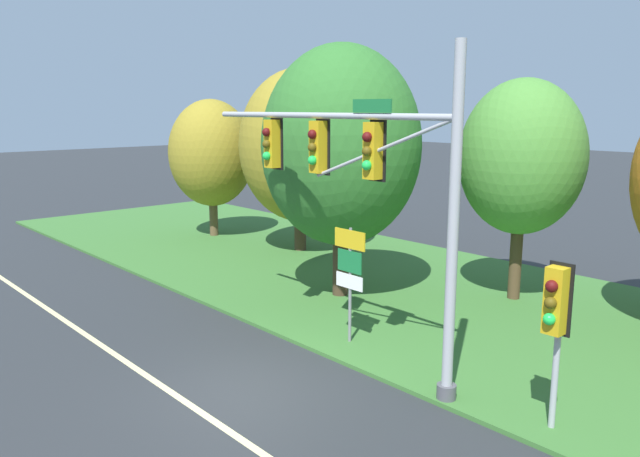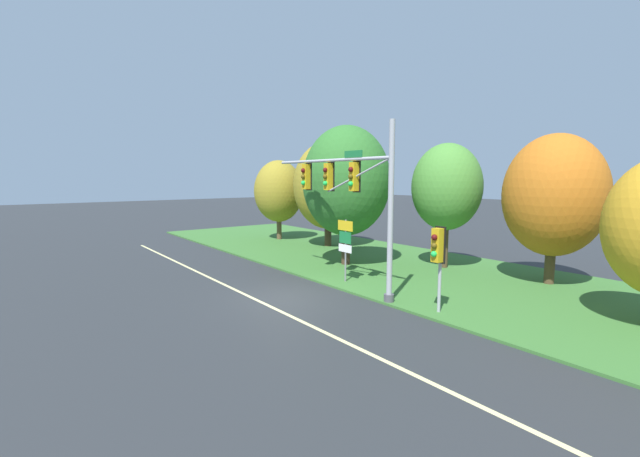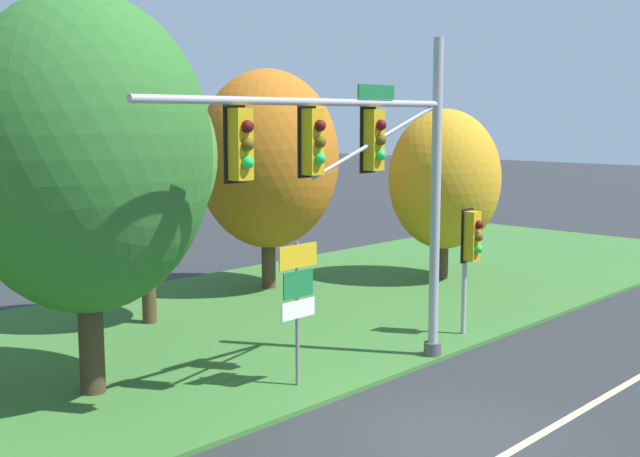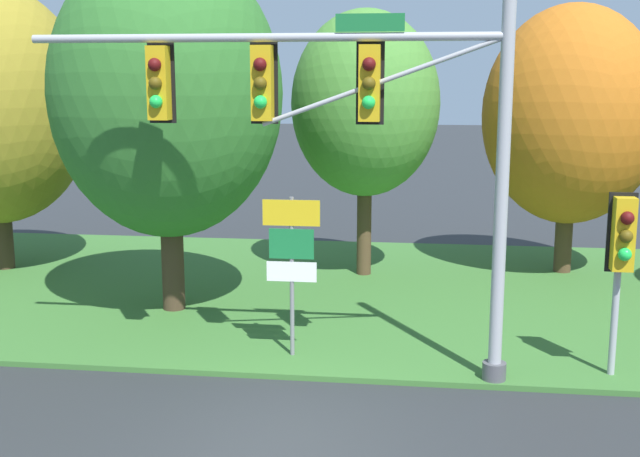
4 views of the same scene
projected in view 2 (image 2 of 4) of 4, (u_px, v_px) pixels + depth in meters
ground_plane at (286, 297)px, 17.96m from camera, size 160.00×160.00×0.00m
lane_stripe at (261, 302)px, 17.24m from camera, size 36.00×0.16×0.01m
grass_verge at (416, 270)px, 22.87m from camera, size 48.00×11.50×0.10m
traffic_signal_mast at (349, 189)px, 18.40m from camera, size 8.05×0.49×7.10m
pedestrian_signal_near_kerb at (438, 251)px, 15.30m from camera, size 0.46×0.55×3.16m
route_sign_post at (345, 241)px, 20.04m from camera, size 1.03×0.08×2.94m
tree_nearest_road at (279, 191)px, 33.57m from camera, size 3.86×3.86×6.22m
tree_left_of_mast at (328, 186)px, 30.16m from camera, size 4.93×4.93×7.40m
tree_behind_signpost at (346, 181)px, 23.73m from camera, size 4.88×4.88×7.75m
tree_mid_verge at (447, 187)px, 22.89m from camera, size 3.73×3.73×6.71m
tree_tall_centre at (554, 196)px, 19.39m from camera, size 4.45×4.45×6.87m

